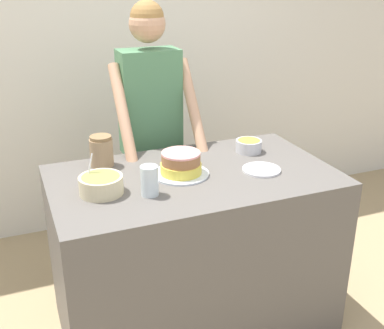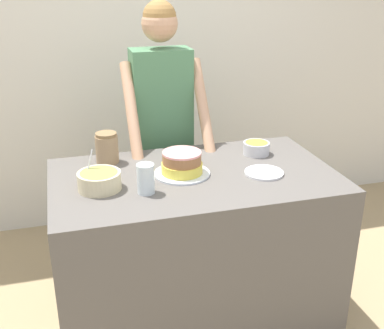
% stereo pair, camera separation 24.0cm
% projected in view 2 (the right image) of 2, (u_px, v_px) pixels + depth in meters
% --- Properties ---
extents(wall_back, '(10.00, 0.05, 2.60)m').
position_uv_depth(wall_back, '(142.00, 58.00, 3.63)').
color(wall_back, silver).
rests_on(wall_back, ground_plane).
extents(counter, '(1.46, 0.84, 0.94)m').
position_uv_depth(counter, '(194.00, 253.00, 2.65)').
color(counter, '#5B5651').
rests_on(counter, ground_plane).
extents(person_baker, '(0.49, 0.48, 1.77)m').
position_uv_depth(person_baker, '(162.00, 114.00, 2.97)').
color(person_baker, '#2D2D38').
rests_on(person_baker, ground_plane).
extents(cake, '(0.29, 0.29, 0.12)m').
position_uv_depth(cake, '(182.00, 164.00, 2.45)').
color(cake, silver).
rests_on(cake, counter).
extents(frosting_bowl_orange, '(0.15, 0.15, 0.07)m').
position_uv_depth(frosting_bowl_orange, '(256.00, 148.00, 2.73)').
color(frosting_bowl_orange, silver).
rests_on(frosting_bowl_orange, counter).
extents(frosting_bowl_olive, '(0.21, 0.21, 0.18)m').
position_uv_depth(frosting_bowl_olive, '(99.00, 180.00, 2.29)').
color(frosting_bowl_olive, beige).
rests_on(frosting_bowl_olive, counter).
extents(drinking_glass, '(0.08, 0.08, 0.14)m').
position_uv_depth(drinking_glass, '(146.00, 179.00, 2.24)').
color(drinking_glass, silver).
rests_on(drinking_glass, counter).
extents(ceramic_plate, '(0.20, 0.20, 0.01)m').
position_uv_depth(ceramic_plate, '(264.00, 173.00, 2.48)').
color(ceramic_plate, silver).
rests_on(ceramic_plate, counter).
extents(stoneware_jar, '(0.12, 0.12, 0.17)m').
position_uv_depth(stoneware_jar, '(107.00, 148.00, 2.60)').
color(stoneware_jar, '#9E7F5B').
rests_on(stoneware_jar, counter).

